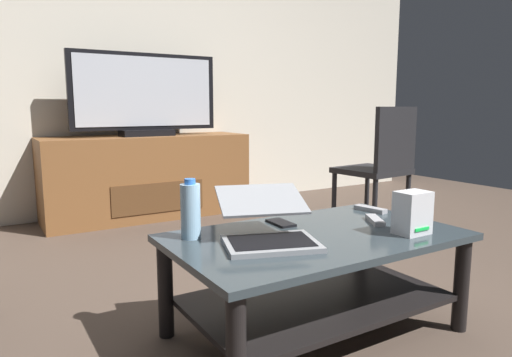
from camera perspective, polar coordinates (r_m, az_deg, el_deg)
name	(u,v)px	position (r m, az deg, el deg)	size (l,w,h in m)	color
ground_plane	(316,324)	(2.03, 7.42, -17.44)	(7.68, 7.68, 0.00)	#4C3D33
back_wall	(127,47)	(4.18, -15.66, 15.42)	(6.40, 0.12, 2.80)	beige
coffee_table	(316,265)	(1.86, 7.41, -10.54)	(1.13, 0.67, 0.41)	#2D383D
media_cabinet	(148,176)	(3.89, -13.25, 0.25)	(1.64, 0.52, 0.67)	brown
television	(146,96)	(3.83, -13.49, 9.83)	(1.18, 0.20, 0.65)	black
dining_chair	(381,162)	(3.46, 15.21, 1.93)	(0.48, 0.48, 0.90)	black
laptop	(267,225)	(1.70, 1.34, -5.74)	(0.44, 0.49, 0.18)	gray
router_box	(412,213)	(1.89, 18.77, -4.03)	(0.13, 0.10, 0.17)	silver
water_bottle_near	(191,210)	(1.74, -8.10, -3.93)	(0.07, 0.07, 0.23)	#99C6E5
cell_phone	(281,223)	(1.95, 3.08, -5.50)	(0.07, 0.14, 0.01)	black
tv_remote	(375,220)	(2.04, 14.51, -5.00)	(0.04, 0.16, 0.02)	#99999E
soundbar_remote	(370,209)	(2.25, 13.95, -3.69)	(0.04, 0.16, 0.02)	#99999E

